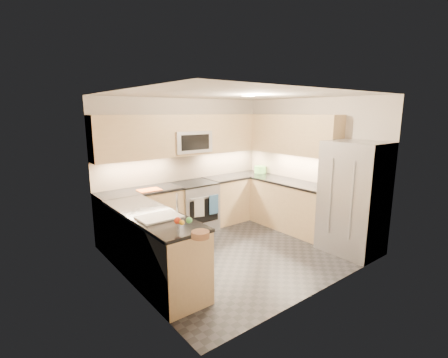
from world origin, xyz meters
TOP-DOWN VIEW (x-y plane):
  - floor at (0.00, 0.00)m, footprint 3.60×3.20m
  - ceiling at (0.00, 0.00)m, footprint 3.60×3.20m
  - wall_back at (0.00, 1.60)m, footprint 3.60×0.02m
  - wall_front at (0.00, -1.60)m, footprint 3.60×0.02m
  - wall_left at (-1.80, 0.00)m, footprint 0.02×3.20m
  - wall_right at (1.80, 0.00)m, footprint 0.02×3.20m
  - base_cab_back_left at (-1.09, 1.30)m, footprint 1.42×0.60m
  - base_cab_back_right at (1.09, 1.30)m, footprint 1.42×0.60m
  - base_cab_right at (1.50, 0.15)m, footprint 0.60×1.70m
  - base_cab_peninsula at (-1.50, 0.00)m, footprint 0.60×2.00m
  - countertop_back_left at (-1.09, 1.30)m, footprint 1.42×0.63m
  - countertop_back_right at (1.09, 1.30)m, footprint 1.42×0.63m
  - countertop_right at (1.50, 0.15)m, footprint 0.63×1.70m
  - countertop_peninsula at (-1.50, 0.00)m, footprint 0.63×2.00m
  - upper_cab_back at (0.00, 1.43)m, footprint 3.60×0.35m
  - upper_cab_right at (1.62, 0.28)m, footprint 0.35×1.95m
  - backsplash_back at (0.00, 1.60)m, footprint 3.60×0.01m
  - backsplash_right at (1.80, 0.45)m, footprint 0.01×2.30m
  - gas_range at (0.00, 1.28)m, footprint 0.76×0.65m
  - range_cooktop at (0.00, 1.28)m, footprint 0.76×0.65m
  - oven_door_glass at (0.00, 0.95)m, footprint 0.62×0.02m
  - oven_handle at (0.00, 0.93)m, footprint 0.60×0.02m
  - microwave at (0.00, 1.40)m, footprint 0.76×0.40m
  - microwave_door at (0.00, 1.20)m, footprint 0.60×0.01m
  - refrigerator at (1.45, -1.15)m, footprint 0.70×0.90m
  - fridge_handle_left at (1.08, -1.33)m, footprint 0.02×0.02m
  - fridge_handle_right at (1.08, -0.97)m, footprint 0.02×0.02m
  - sink_basin at (-1.50, -0.25)m, footprint 0.52×0.38m
  - faucet at (-1.24, -0.25)m, footprint 0.03×0.03m
  - utensil_bowl at (1.68, 1.21)m, footprint 0.34×0.34m
  - cutting_board at (-0.96, 1.18)m, footprint 0.38×0.27m
  - fruit_basket at (-1.46, -1.12)m, footprint 0.22×0.22m
  - fruit_apple at (-1.54, -0.78)m, footprint 0.08×0.08m
  - fruit_pear at (-1.43, -0.85)m, footprint 0.07×0.07m
  - dish_towel_check at (-0.13, 0.91)m, footprint 0.18×0.07m
  - dish_towel_blue at (0.19, 0.91)m, footprint 0.19×0.03m
  - fruit_orange at (-1.54, -0.86)m, footprint 0.06×0.06m

SIDE VIEW (x-z plane):
  - floor at x=0.00m, z-range 0.00..0.00m
  - base_cab_back_left at x=-1.09m, z-range 0.00..0.90m
  - base_cab_back_right at x=1.09m, z-range 0.00..0.90m
  - base_cab_right at x=1.50m, z-range 0.00..0.90m
  - base_cab_peninsula at x=-1.50m, z-range 0.00..0.90m
  - oven_door_glass at x=0.00m, z-range 0.22..0.68m
  - gas_range at x=0.00m, z-range 0.00..0.91m
  - dish_towel_check at x=-0.13m, z-range 0.38..0.72m
  - dish_towel_blue at x=0.19m, z-range 0.37..0.73m
  - oven_handle at x=0.00m, z-range 0.71..0.73m
  - sink_basin at x=-1.50m, z-range 0.80..0.96m
  - refrigerator at x=1.45m, z-range 0.00..1.80m
  - range_cooktop at x=0.00m, z-range 0.90..0.93m
  - countertop_back_left at x=-1.09m, z-range 0.90..0.94m
  - countertop_back_right at x=1.09m, z-range 0.90..0.94m
  - countertop_right at x=1.50m, z-range 0.90..0.94m
  - countertop_peninsula at x=-1.50m, z-range 0.90..0.94m
  - cutting_board at x=-0.96m, z-range 0.94..0.95m
  - fridge_handle_left at x=1.08m, z-range 0.35..1.55m
  - fridge_handle_right at x=1.08m, z-range 0.35..1.55m
  - fruit_basket at x=-1.46m, z-range 0.94..1.01m
  - utensil_bowl at x=1.68m, z-range 0.94..1.09m
  - fruit_orange at x=-1.54m, z-range 1.02..1.08m
  - fruit_apple at x=-1.54m, z-range 1.02..1.09m
  - fruit_pear at x=-1.43m, z-range 1.02..1.09m
  - faucet at x=-1.24m, z-range 0.94..1.22m
  - backsplash_back at x=0.00m, z-range 0.94..1.45m
  - backsplash_right at x=1.80m, z-range 0.94..1.45m
  - wall_back at x=0.00m, z-range 0.00..2.50m
  - wall_front at x=0.00m, z-range 0.00..2.50m
  - wall_left at x=-1.80m, z-range 0.00..2.50m
  - wall_right at x=1.80m, z-range 0.00..2.50m
  - microwave at x=0.00m, z-range 1.50..1.90m
  - microwave_door at x=0.00m, z-range 1.56..1.84m
  - upper_cab_back at x=0.00m, z-range 1.45..2.20m
  - upper_cab_right at x=1.62m, z-range 1.45..2.20m
  - ceiling at x=0.00m, z-range 2.49..2.51m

